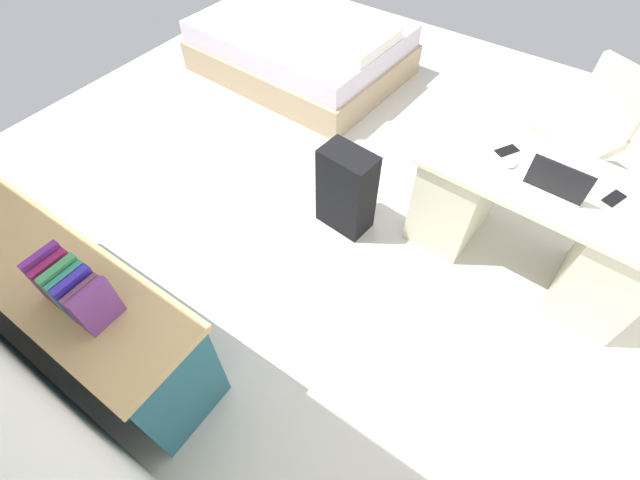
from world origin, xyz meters
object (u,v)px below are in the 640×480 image
(suitcase_black, at_px, (346,191))
(cell_phone_by_mouse, at_px, (507,151))
(office_chair, at_px, (582,139))
(computer_mouse, at_px, (512,163))
(credenza, at_px, (71,303))
(desk, at_px, (532,221))
(bed, at_px, (302,48))
(cell_phone_near_laptop, at_px, (614,198))
(laptop, at_px, (557,182))

(suitcase_black, relative_size, cell_phone_by_mouse, 4.65)
(office_chair, distance_m, computer_mouse, 1.03)
(office_chair, relative_size, suitcase_black, 1.49)
(credenza, relative_size, cell_phone_by_mouse, 13.24)
(desk, distance_m, office_chair, 0.93)
(desk, distance_m, bed, 2.78)
(suitcase_black, xyz_separation_m, cell_phone_near_laptop, (-1.41, -0.41, 0.41))
(bed, xyz_separation_m, computer_mouse, (-2.31, 1.10, 0.49))
(bed, xyz_separation_m, suitcase_black, (-1.45, 1.46, 0.07))
(credenza, xyz_separation_m, bed, (0.72, -3.07, -0.12))
(desk, distance_m, computer_mouse, 0.44)
(desk, xyz_separation_m, credenza, (1.85, 1.98, -0.01))
(office_chair, height_order, cell_phone_by_mouse, office_chair)
(desk, bearing_deg, office_chair, -92.40)
(credenza, relative_size, suitcase_black, 2.85)
(laptop, height_order, cell_phone_near_laptop, laptop)
(desk, height_order, laptop, laptop)
(desk, relative_size, cell_phone_by_mouse, 10.81)
(desk, distance_m, suitcase_black, 1.18)
(suitcase_black, distance_m, computer_mouse, 1.03)
(bed, bearing_deg, cell_phone_near_laptop, 159.83)
(credenza, relative_size, laptop, 5.62)
(bed, bearing_deg, credenza, 103.14)
(computer_mouse, bearing_deg, bed, -22.63)
(bed, bearing_deg, office_chair, 176.53)
(office_chair, distance_m, credenza, 3.47)
(laptop, height_order, computer_mouse, laptop)
(computer_mouse, bearing_deg, office_chair, -104.04)
(bed, distance_m, cell_phone_near_laptop, 3.08)
(computer_mouse, bearing_deg, cell_phone_near_laptop, -172.04)
(laptop, bearing_deg, computer_mouse, -11.80)
(credenza, bearing_deg, laptop, -134.15)
(bed, relative_size, laptop, 6.15)
(suitcase_black, bearing_deg, cell_phone_near_laptop, -158.16)
(cell_phone_near_laptop, bearing_deg, computer_mouse, 25.70)
(office_chair, relative_size, computer_mouse, 9.40)
(desk, distance_m, credenza, 2.71)
(bed, height_order, cell_phone_near_laptop, cell_phone_near_laptop)
(desk, bearing_deg, suitcase_black, 18.71)
(cell_phone_near_laptop, bearing_deg, suitcase_black, 36.69)
(computer_mouse, relative_size, cell_phone_near_laptop, 0.74)
(office_chair, distance_m, cell_phone_by_mouse, 0.96)
(office_chair, xyz_separation_m, suitcase_black, (1.15, 1.30, -0.10))
(office_chair, xyz_separation_m, computer_mouse, (0.28, 0.94, 0.32))
(office_chair, bearing_deg, laptop, 88.44)
(computer_mouse, xyz_separation_m, cell_phone_near_laptop, (-0.54, -0.05, -0.01))
(office_chair, relative_size, bed, 0.48)
(office_chair, distance_m, laptop, 1.06)
(credenza, height_order, laptop, laptop)
(credenza, xyz_separation_m, laptop, (-1.86, -1.91, 0.41))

